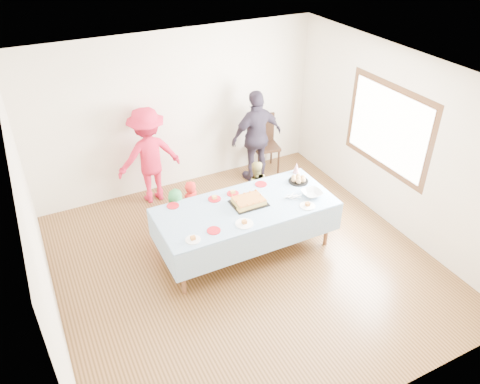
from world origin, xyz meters
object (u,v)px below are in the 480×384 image
object	(u,v)px
dining_chair	(264,140)
adult_left	(149,156)
birthday_cake	(249,201)
party_table	(246,209)

from	to	relation	value
dining_chair	adult_left	size ratio (longest dim) A/B	0.64
birthday_cake	dining_chair	world-z (taller)	dining_chair
birthday_cake	adult_left	size ratio (longest dim) A/B	0.29
birthday_cake	dining_chair	xyz separation A→B (m)	(1.36, 1.99, -0.24)
adult_left	birthday_cake	bearing A→B (deg)	111.77
party_table	birthday_cake	distance (m)	0.12
party_table	dining_chair	xyz separation A→B (m)	(1.42, 2.02, -0.14)
birthday_cake	dining_chair	bearing A→B (deg)	55.63
dining_chair	adult_left	distance (m)	2.22
party_table	dining_chair	bearing A→B (deg)	54.87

